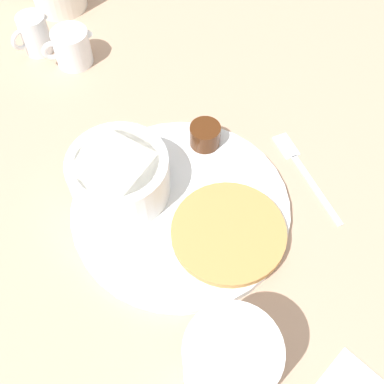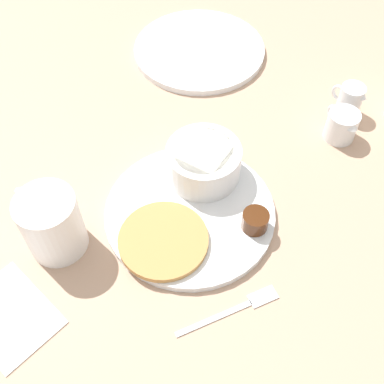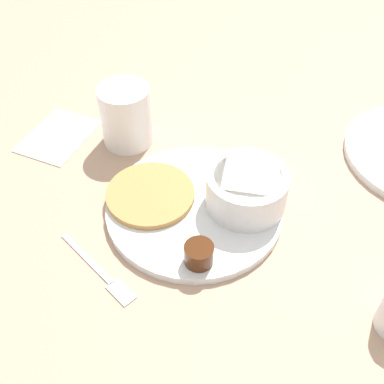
# 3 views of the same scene
# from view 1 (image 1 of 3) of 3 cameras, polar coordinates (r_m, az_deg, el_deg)

# --- Properties ---
(ground_plane) EXTENTS (4.00, 4.00, 0.00)m
(ground_plane) POSITION_cam_1_polar(r_m,az_deg,el_deg) (0.56, -1.33, -2.20)
(ground_plane) COLOR tan
(plate) EXTENTS (0.25, 0.25, 0.01)m
(plate) POSITION_cam_1_polar(r_m,az_deg,el_deg) (0.55, -1.34, -1.88)
(plate) COLOR white
(plate) RESTS_ON ground_plane
(pancake_stack) EXTENTS (0.13, 0.13, 0.01)m
(pancake_stack) POSITION_cam_1_polar(r_m,az_deg,el_deg) (0.53, 4.36, -4.79)
(pancake_stack) COLOR #B78447
(pancake_stack) RESTS_ON plate
(bowl) EXTENTS (0.11, 0.11, 0.05)m
(bowl) POSITION_cam_1_polar(r_m,az_deg,el_deg) (0.54, -8.62, 2.03)
(bowl) COLOR white
(bowl) RESTS_ON plate
(syrup_cup) EXTENTS (0.04, 0.04, 0.03)m
(syrup_cup) POSITION_cam_1_polar(r_m,az_deg,el_deg) (0.59, 1.55, 6.75)
(syrup_cup) COLOR #47230F
(syrup_cup) RESTS_ON plate
(butter_ramekin) EXTENTS (0.05, 0.05, 0.04)m
(butter_ramekin) POSITION_cam_1_polar(r_m,az_deg,el_deg) (0.56, -9.63, 2.76)
(butter_ramekin) COLOR white
(butter_ramekin) RESTS_ON plate
(coffee_mug) EXTENTS (0.11, 0.08, 0.10)m
(coffee_mug) POSITION_cam_1_polar(r_m,az_deg,el_deg) (0.44, 4.21, -20.04)
(coffee_mug) COLOR white
(coffee_mug) RESTS_ON ground_plane
(creamer_pitcher_near) EXTENTS (0.07, 0.05, 0.05)m
(creamer_pitcher_near) POSITION_cam_1_polar(r_m,az_deg,el_deg) (0.72, -14.07, 16.31)
(creamer_pitcher_near) COLOR white
(creamer_pitcher_near) RESTS_ON ground_plane
(creamer_pitcher_far) EXTENTS (0.06, 0.04, 0.06)m
(creamer_pitcher_far) POSITION_cam_1_polar(r_m,az_deg,el_deg) (0.75, -18.17, 17.38)
(creamer_pitcher_far) COLOR white
(creamer_pitcher_far) RESTS_ON ground_plane
(fork) EXTENTS (0.04, 0.14, 0.00)m
(fork) POSITION_cam_1_polar(r_m,az_deg,el_deg) (0.60, 12.90, 2.84)
(fork) COLOR silver
(fork) RESTS_ON ground_plane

